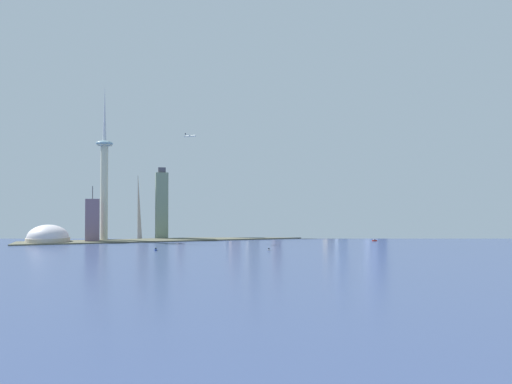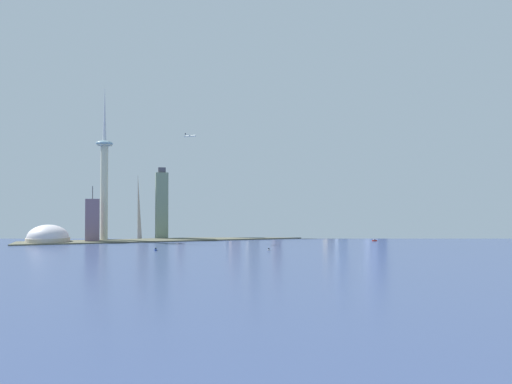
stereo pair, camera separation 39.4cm
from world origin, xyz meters
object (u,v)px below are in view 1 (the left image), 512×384
(skyscraper_5, at_px, (379,206))
(boat_0, at_px, (269,250))
(skyscraper_3, at_px, (253,201))
(skyscraper_8, at_px, (181,224))
(stadium_dome, at_px, (48,238))
(skyscraper_1, at_px, (329,223))
(skyscraper_2, at_px, (371,202))
(skyscraper_9, at_px, (230,224))
(skyscraper_10, at_px, (341,207))
(boat_1, at_px, (156,249))
(observation_tower, at_px, (104,173))
(skyscraper_4, at_px, (143,207))
(skyscraper_0, at_px, (235,221))
(skyscraper_11, at_px, (92,220))
(airplane, at_px, (190,136))
(boat_2, at_px, (375,240))
(skyscraper_6, at_px, (162,205))
(skyscraper_7, at_px, (277,214))

(skyscraper_5, bearing_deg, boat_0, -144.89)
(skyscraper_5, distance_m, boat_0, 447.81)
(skyscraper_3, bearing_deg, skyscraper_8, 171.67)
(stadium_dome, bearing_deg, skyscraper_1, -1.66)
(skyscraper_2, xyz_separation_m, skyscraper_3, (-316.20, -20.33, 0.59))
(skyscraper_9, height_order, skyscraper_10, skyscraper_10)
(skyscraper_9, bearing_deg, boat_0, -92.49)
(skyscraper_9, xyz_separation_m, boat_1, (-192.06, -280.11, -24.67))
(observation_tower, height_order, skyscraper_10, observation_tower)
(skyscraper_4, distance_m, skyscraper_9, 204.59)
(skyscraper_8, relative_size, boat_1, 6.17)
(skyscraper_10, bearing_deg, skyscraper_0, -177.75)
(skyscraper_0, distance_m, skyscraper_3, 71.31)
(skyscraper_3, height_order, boat_1, skyscraper_3)
(skyscraper_11, bearing_deg, skyscraper_1, -1.75)
(skyscraper_8, bearing_deg, skyscraper_2, -0.38)
(skyscraper_8, xyz_separation_m, airplane, (3.87, -113.14, 181.20))
(stadium_dome, height_order, skyscraper_11, skyscraper_11)
(skyscraper_10, bearing_deg, skyscraper_3, 174.81)
(skyscraper_11, height_order, boat_0, skyscraper_11)
(boat_0, bearing_deg, boat_1, -72.38)
(skyscraper_10, distance_m, boat_2, 178.38)
(skyscraper_6, bearing_deg, boat_0, -63.20)
(skyscraper_1, distance_m, boat_1, 438.32)
(skyscraper_1, relative_size, skyscraper_9, 1.15)
(skyscraper_3, relative_size, skyscraper_6, 1.04)
(observation_tower, xyz_separation_m, airplane, (165.49, -74.69, 73.92))
(stadium_dome, distance_m, skyscraper_5, 731.58)
(skyscraper_11, bearing_deg, skyscraper_0, 2.25)
(skyscraper_4, distance_m, skyscraper_10, 457.02)
(skyscraper_10, xyz_separation_m, skyscraper_11, (-555.29, -21.81, -24.99))
(boat_2, bearing_deg, skyscraper_4, 164.27)
(skyscraper_7, relative_size, boat_1, 7.31)
(stadium_dome, height_order, skyscraper_10, skyscraper_10)
(skyscraper_9, bearing_deg, skyscraper_0, -94.78)
(stadium_dome, xyz_separation_m, skyscraper_4, (181.87, 66.98, 59.50))
(observation_tower, height_order, stadium_dome, observation_tower)
(skyscraper_8, height_order, airplane, airplane)
(skyscraper_1, bearing_deg, skyscraper_8, 166.09)
(skyscraper_2, relative_size, skyscraper_5, 1.00)
(skyscraper_10, bearing_deg, boat_2, -93.07)
(boat_1, relative_size, boat_2, 1.42)
(skyscraper_2, height_order, airplane, airplane)
(stadium_dome, distance_m, skyscraper_9, 390.49)
(skyscraper_6, relative_size, skyscraper_11, 1.38)
(stadium_dome, distance_m, skyscraper_11, 87.92)
(observation_tower, height_order, skyscraper_0, observation_tower)
(boat_0, bearing_deg, skyscraper_9, -147.77)
(skyscraper_11, bearing_deg, skyscraper_2, 5.32)
(skyscraper_0, distance_m, boat_1, 281.93)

